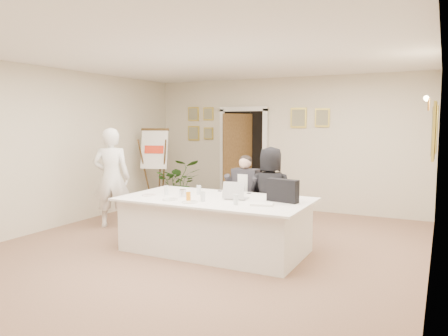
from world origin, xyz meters
TOP-DOWN VIEW (x-y plane):
  - floor at (0.00, 0.00)m, footprint 7.00×7.00m
  - ceiling at (0.00, 0.00)m, footprint 6.00×7.00m
  - wall_back at (0.00, 3.50)m, footprint 6.00×0.10m
  - wall_left at (-3.00, 0.00)m, footprint 0.10×7.00m
  - wall_right at (3.00, 0.00)m, footprint 0.10×7.00m
  - doorway at (-0.88, 3.32)m, footprint 1.14×0.86m
  - pictures_back_wall at (-0.80, 3.47)m, footprint 3.40×0.06m
  - pictures_right_wall at (2.97, 1.20)m, footprint 0.06×2.20m
  - wall_sconce at (2.90, 1.20)m, footprint 0.20×0.30m
  - conference_table at (0.20, 0.03)m, footprint 2.70×1.44m
  - seated_man at (0.22, 0.99)m, footprint 0.64×0.68m
  - flip_chart at (-2.48, 2.34)m, footprint 0.61×0.45m
  - standing_man at (-2.12, 0.50)m, footprint 0.77×0.69m
  - standing_woman at (0.71, 0.90)m, footprint 0.78×0.57m
  - potted_palm at (-2.00, 2.50)m, footprint 1.27×1.25m
  - laptop at (0.50, 0.12)m, footprint 0.36×0.38m
  - laptop_bag at (1.16, 0.18)m, footprint 0.46×0.21m
  - paper_stack at (1.00, -0.17)m, footprint 0.33×0.27m
  - plate_left at (-0.77, -0.22)m, footprint 0.25×0.25m
  - plate_mid at (-0.29, -0.38)m, footprint 0.26×0.26m
  - plate_near at (0.06, -0.44)m, footprint 0.24×0.24m
  - glass_a at (-0.58, -0.06)m, footprint 0.08×0.08m
  - glass_b at (0.17, -0.28)m, footprint 0.09×0.09m
  - glass_c at (0.68, -0.29)m, footprint 0.08×0.08m
  - glass_d at (-0.17, 0.20)m, footprint 0.08×0.08m
  - oj_glass at (-0.01, -0.37)m, footprint 0.06×0.06m
  - steel_jug at (-0.27, -0.09)m, footprint 0.12×0.12m

SIDE VIEW (x-z plane):
  - floor at x=0.00m, z-range 0.00..0.00m
  - conference_table at x=0.20m, z-range 0.01..0.78m
  - potted_palm at x=-2.00m, z-range 0.00..1.07m
  - seated_man at x=0.22m, z-range 0.00..1.34m
  - standing_woman at x=0.71m, z-range 0.00..1.48m
  - plate_left at x=-0.77m, z-range 0.78..0.79m
  - plate_mid at x=-0.29m, z-range 0.78..0.79m
  - plate_near at x=0.06m, z-range 0.78..0.79m
  - flip_chart at x=-2.48m, z-range -0.06..1.63m
  - paper_stack at x=1.00m, z-range 0.78..0.80m
  - steel_jug at x=-0.27m, z-range 0.78..0.89m
  - oj_glass at x=-0.01m, z-range 0.78..0.91m
  - glass_a at x=-0.58m, z-range 0.77..0.92m
  - glass_b at x=0.17m, z-range 0.77..0.92m
  - glass_c at x=0.68m, z-range 0.77..0.92m
  - glass_d at x=-0.17m, z-range 0.77..0.92m
  - standing_man at x=-2.12m, z-range 0.00..1.76m
  - laptop at x=0.50m, z-range 0.77..1.05m
  - laptop_bag at x=1.16m, z-range 0.77..1.09m
  - doorway at x=-0.88m, z-range -0.06..2.14m
  - wall_back at x=0.00m, z-range 0.00..2.80m
  - wall_left at x=-3.00m, z-range 0.00..2.80m
  - wall_right at x=3.00m, z-range 0.00..2.80m
  - pictures_right_wall at x=2.97m, z-range 1.35..2.15m
  - pictures_back_wall at x=-0.80m, z-range 1.45..2.25m
  - wall_sconce at x=2.90m, z-range 1.98..2.22m
  - ceiling at x=0.00m, z-range 2.79..2.81m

